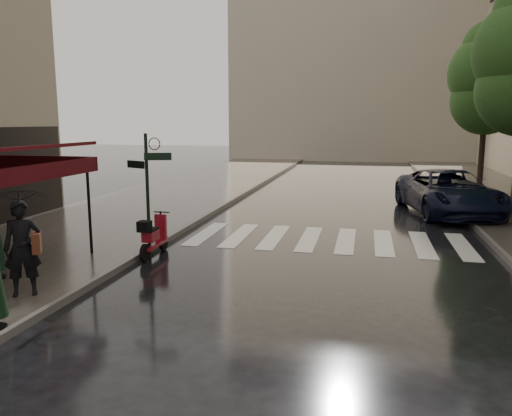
% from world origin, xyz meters
% --- Properties ---
extents(ground, '(120.00, 120.00, 0.00)m').
position_xyz_m(ground, '(0.00, 0.00, 0.00)').
color(ground, black).
rests_on(ground, ground).
extents(sidewalk_near, '(6.00, 60.00, 0.12)m').
position_xyz_m(sidewalk_near, '(-4.50, 12.00, 0.06)').
color(sidewalk_near, '#38332D').
rests_on(sidewalk_near, ground).
extents(curb_near, '(0.12, 60.00, 0.16)m').
position_xyz_m(curb_near, '(-1.45, 12.00, 0.07)').
color(curb_near, '#595651').
rests_on(curb_near, ground).
extents(curb_far, '(0.12, 60.00, 0.16)m').
position_xyz_m(curb_far, '(7.45, 12.00, 0.07)').
color(curb_far, '#595651').
rests_on(curb_far, ground).
extents(crosswalk, '(7.85, 3.20, 0.01)m').
position_xyz_m(crosswalk, '(2.98, 6.00, 0.01)').
color(crosswalk, silver).
rests_on(crosswalk, ground).
extents(signpost, '(1.17, 0.29, 3.10)m').
position_xyz_m(signpost, '(-1.19, 3.00, 1.83)').
color(signpost, black).
rests_on(signpost, ground).
extents(backdrop_building, '(22.00, 6.00, 20.00)m').
position_xyz_m(backdrop_building, '(3.00, 38.00, 10.00)').
color(backdrop_building, '#B9AA8D').
rests_on(backdrop_building, ground).
extents(tree_far, '(3.80, 3.80, 8.16)m').
position_xyz_m(tree_far, '(9.70, 19.00, 5.46)').
color(tree_far, black).
rests_on(tree_far, sidewalk_far).
extents(pedestrian_with_umbrella, '(1.49, 1.50, 2.54)m').
position_xyz_m(pedestrian_with_umbrella, '(-2.26, -0.26, 1.81)').
color(pedestrian_with_umbrella, black).
rests_on(pedestrian_with_umbrella, sidewalk_near).
extents(scooter, '(0.43, 1.60, 1.05)m').
position_xyz_m(scooter, '(-1.20, 3.23, 0.49)').
color(scooter, black).
rests_on(scooter, ground).
extents(parked_car, '(3.74, 6.25, 1.63)m').
position_xyz_m(parked_car, '(7.00, 11.08, 0.81)').
color(parked_car, black).
rests_on(parked_car, ground).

